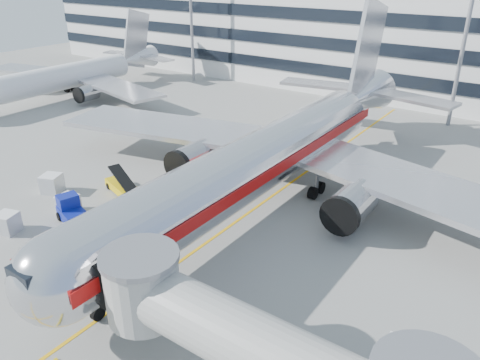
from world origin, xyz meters
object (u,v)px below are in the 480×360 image
Objects in this scene: main_jet at (274,152)px; cargo_container_front at (7,223)px; cargo_container_left at (52,184)px; ramp_worker at (62,209)px; baggage_tug at (71,211)px; cargo_container_right at (68,204)px; belt_loader at (123,187)px.

cargo_container_front is at bearing -128.39° from main_jet.
cargo_container_left is 5.52m from ramp_worker.
cargo_container_left is 6.99m from cargo_container_front.
cargo_container_left is 1.22× the size of ramp_worker.
cargo_container_left is at bearing -146.83° from main_jet.
main_jet is 20.42m from cargo_container_left.
baggage_tug is (-11.00, -13.30, -3.28)m from main_jet.
cargo_container_right is at bearing 73.88° from cargo_container_front.
main_jet is at bearing 45.70° from cargo_container_right.
cargo_container_front is (3.21, -6.21, -0.06)m from cargo_container_left.
baggage_tug is 6.28m from cargo_container_left.
cargo_container_right is at bearing -134.30° from main_jet.
cargo_container_right is at bearing -99.38° from belt_loader.
main_jet is at bearing 51.61° from cargo_container_front.
cargo_container_right is (-0.86, -5.20, 0.19)m from belt_loader.
belt_loader is 10.05m from cargo_container_front.
belt_loader is 6.12m from ramp_worker.
belt_loader is 2.24× the size of cargo_container_left.
baggage_tug is 1.54× the size of cargo_container_left.
cargo_container_front is at bearing -123.93° from baggage_tug.
cargo_container_left is (-16.86, -11.02, -3.36)m from main_jet.
main_jet reaches higher than belt_loader.
main_jet is at bearing 33.17° from cargo_container_left.
baggage_tug reaches higher than cargo_container_front.
ramp_worker is (-11.94, -13.52, -3.36)m from main_jet.
ramp_worker reaches higher than cargo_container_right.
cargo_container_right is at bearing 152.98° from baggage_tug.
ramp_worker is at bearing -131.44° from main_jet.
baggage_tug is 0.97m from ramp_worker.
belt_loader is 5.27m from cargo_container_right.
belt_loader is 2.73× the size of ramp_worker.
cargo_container_front is (-2.19, -9.80, 0.17)m from belt_loader.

